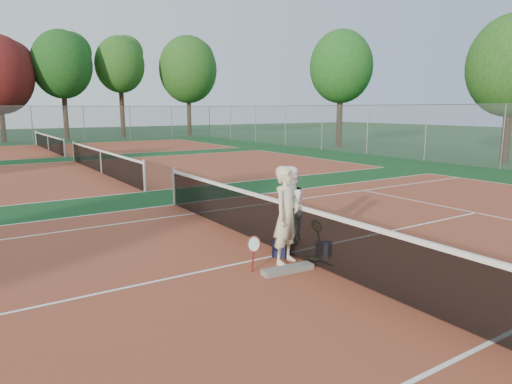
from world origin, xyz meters
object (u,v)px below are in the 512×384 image
(water_bottle, at_px, (326,252))
(racket_spare, at_px, (314,259))
(player_a, at_px, (286,215))
(racket_red, at_px, (254,253))
(racket_black_held, at_px, (316,234))
(net_main, at_px, (288,228))
(player_b, at_px, (290,206))
(sports_bag_navy, at_px, (282,247))
(sports_bag_purple, at_px, (323,249))

(water_bottle, bearing_deg, racket_spare, 143.26)
(player_a, relative_size, racket_red, 3.08)
(racket_spare, height_order, water_bottle, water_bottle)
(racket_red, xyz_separation_m, racket_black_held, (1.76, 0.38, -0.00))
(racket_red, bearing_deg, racket_black_held, -30.60)
(net_main, height_order, player_a, player_a)
(racket_red, xyz_separation_m, racket_spare, (1.20, -0.21, -0.27))
(player_b, bearing_deg, racket_spare, 34.81)
(water_bottle, bearing_deg, player_a, 157.44)
(racket_black_held, distance_m, sports_bag_navy, 0.91)
(player_a, height_order, racket_spare, player_a)
(player_b, relative_size, water_bottle, 5.21)
(net_main, height_order, racket_black_held, net_main)
(racket_red, bearing_deg, player_a, -46.47)
(racket_red, height_order, sports_bag_navy, racket_red)
(player_a, distance_m, water_bottle, 1.06)
(racket_black_held, bearing_deg, net_main, -13.03)
(player_b, relative_size, racket_spare, 2.61)
(racket_red, bearing_deg, water_bottle, -56.53)
(sports_bag_navy, bearing_deg, racket_black_held, 2.26)
(player_a, height_order, player_b, player_a)
(player_a, bearing_deg, racket_black_held, -2.08)
(sports_bag_navy, bearing_deg, racket_spare, -58.46)
(racket_black_held, distance_m, water_bottle, 0.83)
(player_b, bearing_deg, water_bottle, 43.84)
(sports_bag_navy, bearing_deg, sports_bag_purple, -32.21)
(racket_black_held, xyz_separation_m, water_bottle, (-0.39, -0.72, -0.14))
(player_b, distance_m, racket_red, 1.83)
(racket_red, bearing_deg, racket_spare, -52.56)
(racket_black_held, bearing_deg, racket_red, -1.35)
(racket_black_held, bearing_deg, player_b, -77.62)
(racket_black_held, relative_size, sports_bag_navy, 1.46)
(racket_spare, distance_m, sports_bag_purple, 0.38)
(sports_bag_purple, bearing_deg, racket_spare, -160.47)
(player_b, height_order, water_bottle, player_b)
(player_b, xyz_separation_m, sports_bag_purple, (0.05, -1.01, -0.65))
(net_main, relative_size, racket_red, 18.92)
(net_main, distance_m, racket_black_held, 0.77)
(player_b, bearing_deg, player_a, 9.06)
(racket_red, xyz_separation_m, sports_bag_navy, (0.86, 0.35, -0.13))
(player_a, xyz_separation_m, sports_bag_purple, (0.87, -0.04, -0.77))
(racket_black_held, distance_m, racket_spare, 0.86)
(player_a, relative_size, water_bottle, 5.96)
(net_main, distance_m, player_a, 0.67)
(net_main, bearing_deg, water_bottle, -63.59)
(racket_spare, distance_m, sports_bag_navy, 0.66)
(racket_black_held, height_order, sports_bag_navy, racket_black_held)
(racket_black_held, relative_size, racket_spare, 0.96)
(player_a, distance_m, racket_red, 0.90)
(net_main, bearing_deg, sports_bag_purple, -41.18)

